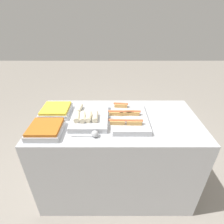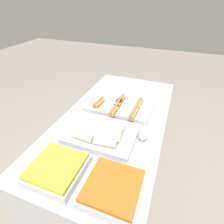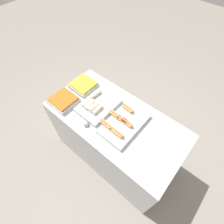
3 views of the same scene
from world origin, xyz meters
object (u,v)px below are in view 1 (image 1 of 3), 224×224
tray_hotdogs (129,117)px  tray_side_front (46,129)px  tray_wraps (90,117)px  tray_side_back (57,110)px  serving_spoon_near (95,134)px

tray_hotdogs → tray_side_front: bearing=-163.7°
tray_hotdogs → tray_wraps: 0.38m
tray_hotdogs → tray_side_back: (-0.72, 0.11, 0.00)m
tray_wraps → tray_side_back: 0.36m
tray_wraps → serving_spoon_near: (0.07, -0.26, -0.01)m
serving_spoon_near → tray_side_back: bearing=137.7°
tray_side_back → tray_hotdogs: bearing=-8.8°
tray_side_front → serving_spoon_near: 0.42m
tray_hotdogs → serving_spoon_near: bearing=-139.3°
serving_spoon_near → tray_wraps: bearing=104.6°
tray_hotdogs → serving_spoon_near: size_ratio=2.38×
tray_side_front → tray_side_back: same height
tray_side_front → tray_side_back: size_ratio=1.00×
tray_side_front → tray_side_back: 0.32m
serving_spoon_near → tray_side_front: bearing=172.5°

